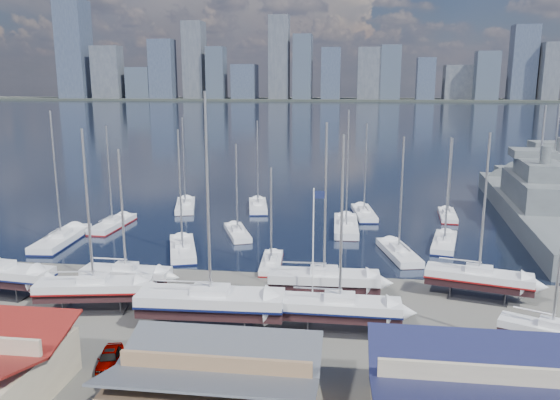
# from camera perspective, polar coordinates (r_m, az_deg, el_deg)

# --- Properties ---
(ground) EXTENTS (1400.00, 1400.00, 0.00)m
(ground) POSITION_cam_1_polar(r_m,az_deg,el_deg) (50.03, -2.19, -11.52)
(ground) COLOR #605E59
(ground) RESTS_ON ground
(water) EXTENTS (1400.00, 600.00, 0.40)m
(water) POSITION_cam_1_polar(r_m,az_deg,el_deg) (355.81, 6.18, 8.88)
(water) COLOR #182137
(water) RESTS_ON ground
(far_shore) EXTENTS (1400.00, 80.00, 2.20)m
(far_shore) POSITION_cam_1_polar(r_m,az_deg,el_deg) (615.49, 6.75, 10.36)
(far_shore) COLOR #2D332D
(far_shore) RESTS_ON ground
(skyline) EXTENTS (639.14, 43.80, 107.69)m
(skyline) POSITION_cam_1_polar(r_m,az_deg,el_deg) (609.40, 6.07, 13.93)
(skyline) COLOR #475166
(skyline) RESTS_ON far_shore
(shed_grey) EXTENTS (12.60, 8.40, 4.17)m
(shed_grey) POSITION_cam_1_polar(r_m,az_deg,el_deg) (35.11, -6.77, -18.68)
(shed_grey) COLOR #8C6B4C
(shed_grey) RESTS_ON ground
(sailboat_cradle_0) EXTENTS (10.84, 4.07, 17.03)m
(sailboat_cradle_0) POSITION_cam_1_polar(r_m,az_deg,el_deg) (59.19, -27.23, -6.90)
(sailboat_cradle_0) COLOR #2D2D33
(sailboat_cradle_0) RESTS_ON ground
(sailboat_cradle_1) EXTENTS (10.46, 4.59, 16.32)m
(sailboat_cradle_1) POSITION_cam_1_polar(r_m,az_deg,el_deg) (52.08, -18.86, -8.74)
(sailboat_cradle_1) COLOR #2D2D33
(sailboat_cradle_1) RESTS_ON ground
(sailboat_cradle_2) EXTENTS (8.58, 2.51, 14.11)m
(sailboat_cradle_2) POSITION_cam_1_polar(r_m,az_deg,el_deg) (55.22, -15.78, -7.45)
(sailboat_cradle_2) COLOR #2D2D33
(sailboat_cradle_2) RESTS_ON ground
(sailboat_cradle_3) EXTENTS (12.34, 3.87, 19.48)m
(sailboat_cradle_3) POSITION_cam_1_polar(r_m,az_deg,el_deg) (46.37, -7.24, -10.56)
(sailboat_cradle_3) COLOR #2D2D33
(sailboat_cradle_3) RESTS_ON ground
(sailboat_cradle_4) EXTENTS (10.34, 3.18, 16.68)m
(sailboat_cradle_4) POSITION_cam_1_polar(r_m,az_deg,el_deg) (51.47, 4.62, -8.32)
(sailboat_cradle_4) COLOR #2D2D33
(sailboat_cradle_4) RESTS_ON ground
(sailboat_cradle_5) EXTENTS (10.08, 2.88, 16.24)m
(sailboat_cradle_5) POSITION_cam_1_polar(r_m,az_deg,el_deg) (45.63, 6.23, -11.15)
(sailboat_cradle_5) COLOR #2D2D33
(sailboat_cradle_5) RESTS_ON ground
(sailboat_cradle_6) EXTENTS (10.11, 5.07, 15.76)m
(sailboat_cradle_6) POSITION_cam_1_polar(r_m,az_deg,el_deg) (55.15, 20.03, -7.68)
(sailboat_cradle_6) COLOR #2D2D33
(sailboat_cradle_6) RESTS_ON ground
(sailboat_cradle_7) EXTENTS (7.59, 5.05, 12.39)m
(sailboat_cradle_7) POSITION_cam_1_polar(r_m,az_deg,el_deg) (46.47, 26.54, -12.25)
(sailboat_cradle_7) COLOR #2D2D33
(sailboat_cradle_7) RESTS_ON ground
(sailboat_moored_0) EXTENTS (4.03, 11.92, 17.54)m
(sailboat_moored_0) POSITION_cam_1_polar(r_m,az_deg,el_deg) (75.18, -21.87, -3.97)
(sailboat_moored_0) COLOR black
(sailboat_moored_0) RESTS_ON water
(sailboat_moored_1) EXTENTS (3.25, 10.17, 15.04)m
(sailboat_moored_1) POSITION_cam_1_polar(r_m,az_deg,el_deg) (80.74, -17.08, -2.55)
(sailboat_moored_1) COLOR black
(sailboat_moored_1) RESTS_ON water
(sailboat_moored_2) EXTENTS (5.38, 10.62, 15.44)m
(sailboat_moored_2) POSITION_cam_1_polar(r_m,az_deg,el_deg) (89.75, -9.86, -0.72)
(sailboat_moored_2) COLOR black
(sailboat_moored_2) RESTS_ON water
(sailboat_moored_3) EXTENTS (6.12, 10.75, 15.50)m
(sailboat_moored_3) POSITION_cam_1_polar(r_m,az_deg,el_deg) (66.90, -10.14, -5.22)
(sailboat_moored_3) COLOR black
(sailboat_moored_3) RESTS_ON water
(sailboat_moored_4) EXTENTS (5.36, 8.84, 12.92)m
(sailboat_moored_4) POSITION_cam_1_polar(r_m,az_deg,el_deg) (73.25, -4.46, -3.51)
(sailboat_moored_4) COLOR black
(sailboat_moored_4) RESTS_ON water
(sailboat_moored_5) EXTENTS (4.63, 10.34, 14.94)m
(sailboat_moored_5) POSITION_cam_1_polar(r_m,az_deg,el_deg) (88.29, -2.32, -0.77)
(sailboat_moored_5) COLOR black
(sailboat_moored_5) RESTS_ON water
(sailboat_moored_6) EXTENTS (2.65, 7.91, 11.65)m
(sailboat_moored_6) POSITION_cam_1_polar(r_m,az_deg,el_deg) (61.29, -0.91, -6.65)
(sailboat_moored_6) COLOR black
(sailboat_moored_6) RESTS_ON water
(sailboat_moored_7) EXTENTS (3.53, 11.56, 17.33)m
(sailboat_moored_7) POSITION_cam_1_polar(r_m,az_deg,el_deg) (76.39, 6.90, -2.90)
(sailboat_moored_7) COLOR black
(sailboat_moored_7) RESTS_ON water
(sailboat_moored_8) EXTENTS (4.04, 10.19, 14.81)m
(sailboat_moored_8) POSITION_cam_1_polar(r_m,az_deg,el_deg) (84.49, 8.76, -1.50)
(sailboat_moored_8) COLOR black
(sailboat_moored_8) RESTS_ON water
(sailboat_moored_9) EXTENTS (4.95, 10.16, 14.78)m
(sailboat_moored_9) POSITION_cam_1_polar(r_m,az_deg,el_deg) (66.12, 12.28, -5.51)
(sailboat_moored_9) COLOR black
(sailboat_moored_9) RESTS_ON water
(sailboat_moored_10) EXTENTS (4.71, 9.91, 14.29)m
(sailboat_moored_10) POSITION_cam_1_polar(r_m,az_deg,el_deg) (71.59, 16.79, -4.40)
(sailboat_moored_10) COLOR black
(sailboat_moored_10) RESTS_ON water
(sailboat_moored_11) EXTENTS (3.05, 8.61, 12.62)m
(sailboat_moored_11) POSITION_cam_1_polar(r_m,az_deg,el_deg) (86.30, 17.11, -1.62)
(sailboat_moored_11) COLOR black
(sailboat_moored_11) RESTS_ON water
(naval_ship_east) EXTENTS (12.95, 54.13, 18.82)m
(naval_ship_east) POSITION_cam_1_polar(r_m,az_deg,el_deg) (88.81, 25.10, -0.95)
(naval_ship_east) COLOR slate
(naval_ship_east) RESTS_ON water
(naval_ship_west) EXTENTS (8.50, 45.33, 18.06)m
(naval_ship_west) POSITION_cam_1_polar(r_m,az_deg,el_deg) (107.68, 26.44, 1.05)
(naval_ship_west) COLOR slate
(naval_ship_west) RESTS_ON water
(car_a) EXTENTS (2.35, 4.06, 1.30)m
(car_a) POSITION_cam_1_polar(r_m,az_deg,el_deg) (42.80, -17.36, -15.46)
(car_a) COLOR gray
(car_a) RESTS_ON ground
(car_b) EXTENTS (4.64, 2.00, 1.49)m
(car_b) POSITION_cam_1_polar(r_m,az_deg,el_deg) (42.26, -12.72, -15.41)
(car_b) COLOR gray
(car_b) RESTS_ON ground
(car_c) EXTENTS (3.81, 5.13, 1.30)m
(car_c) POSITION_cam_1_polar(r_m,az_deg,el_deg) (39.17, -5.17, -17.66)
(car_c) COLOR gray
(car_c) RESTS_ON ground
(car_d) EXTENTS (2.53, 5.12, 1.43)m
(car_d) POSITION_cam_1_polar(r_m,az_deg,el_deg) (40.57, 11.81, -16.65)
(car_d) COLOR gray
(car_d) RESTS_ON ground
(flagpole) EXTENTS (1.00, 0.12, 11.28)m
(flagpole) POSITION_cam_1_polar(r_m,az_deg,el_deg) (47.74, 3.57, -4.45)
(flagpole) COLOR white
(flagpole) RESTS_ON ground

